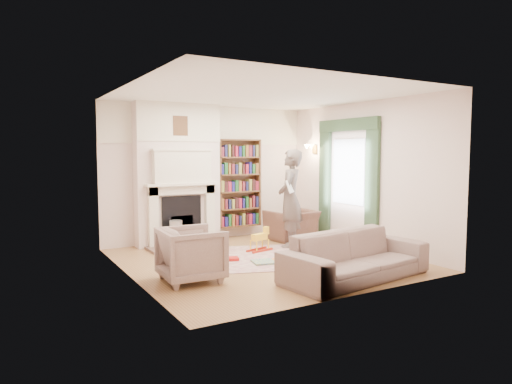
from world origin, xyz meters
TOP-DOWN VIEW (x-y plane):
  - floor at (0.00, 0.00)m, footprint 4.50×4.50m
  - ceiling at (0.00, 0.00)m, footprint 4.50×4.50m
  - wall_back at (0.00, 2.25)m, footprint 4.50×0.00m
  - wall_front at (0.00, -2.25)m, footprint 4.50×0.00m
  - wall_left at (-2.25, 0.00)m, footprint 0.00×4.50m
  - wall_right at (2.25, 0.00)m, footprint 0.00×4.50m
  - fireplace at (-0.75, 2.05)m, footprint 1.70×0.58m
  - bookcase at (0.65, 2.12)m, footprint 1.00×0.24m
  - window at (2.23, 0.40)m, footprint 0.02×0.90m
  - curtain_left at (2.20, -0.30)m, footprint 0.07×0.32m
  - curtain_right at (2.20, 1.10)m, footprint 0.07×0.32m
  - pelmet at (2.19, 0.40)m, footprint 0.09×1.70m
  - wall_sconce at (2.03, 1.50)m, footprint 0.20×0.24m
  - rug at (0.18, 0.14)m, footprint 3.08×2.71m
  - armchair_reading at (1.47, 1.28)m, footprint 1.04×0.94m
  - armchair_left at (-1.54, -0.57)m, footprint 0.89×0.87m
  - sofa at (0.56, -1.66)m, footprint 2.42×1.18m
  - man_reading at (1.02, 0.68)m, footprint 0.81×0.81m
  - newspaper at (0.87, 0.48)m, footprint 0.33×0.33m
  - coffee_table at (1.12, -1.00)m, footprint 0.77×0.56m
  - paraffin_heater at (-0.97, 1.61)m, footprint 0.24×0.24m
  - rocking_horse at (0.28, 0.61)m, footprint 0.54×0.32m
  - board_game at (-0.12, -0.21)m, footprint 0.43×0.43m
  - game_box_lid at (-0.52, 0.22)m, footprint 0.33×0.27m
  - comic_annuals at (0.13, -0.41)m, footprint 0.33×0.70m

SIDE VIEW (x-z plane):
  - floor at x=0.00m, z-range 0.00..0.00m
  - rug at x=0.18m, z-range 0.00..0.01m
  - comic_annuals at x=0.13m, z-range 0.01..0.03m
  - board_game at x=-0.12m, z-range 0.01..0.04m
  - game_box_lid at x=-0.52m, z-range 0.01..0.06m
  - rocking_horse at x=0.28m, z-range 0.00..0.45m
  - coffee_table at x=1.12m, z-range 0.00..0.45m
  - paraffin_heater at x=-0.97m, z-range 0.00..0.55m
  - armchair_reading at x=1.47m, z-range 0.00..0.62m
  - sofa at x=0.56m, z-range 0.00..0.68m
  - armchair_left at x=-1.54m, z-range 0.00..0.78m
  - man_reading at x=1.02m, z-range 0.00..1.90m
  - bookcase at x=0.65m, z-range 0.25..2.10m
  - newspaper at x=0.87m, z-range 1.08..1.32m
  - curtain_left at x=2.20m, z-range 0.00..2.40m
  - curtain_right at x=2.20m, z-range 0.00..2.40m
  - fireplace at x=-0.75m, z-range -0.01..2.79m
  - wall_back at x=0.00m, z-range -0.85..3.65m
  - wall_front at x=0.00m, z-range -0.85..3.65m
  - wall_left at x=-2.25m, z-range -0.85..3.65m
  - wall_right at x=2.25m, z-range -0.85..3.65m
  - window at x=2.23m, z-range 0.80..2.10m
  - wall_sconce at x=2.03m, z-range 1.78..2.02m
  - pelmet at x=2.19m, z-range 2.26..2.50m
  - ceiling at x=0.00m, z-range 2.80..2.80m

